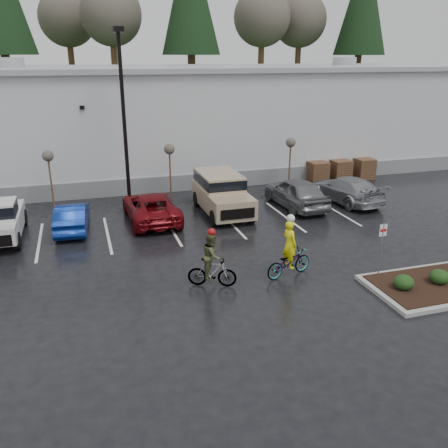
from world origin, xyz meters
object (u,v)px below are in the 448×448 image
object	(u,v)px
sapling_west	(48,159)
sapling_mid	(169,152)
sapling_east	(291,145)
cyclist_olive	(212,265)
car_blue	(72,217)
car_far_silver	(346,189)
cyclist_hivis	(289,257)
pallet_stack_a	(317,172)
car_grey	(296,192)
lamppost	(123,101)
pallet_stack_b	(340,170)
fire_lane_sign	(382,244)
pallet_stack_c	(364,168)
suv_tan	(222,194)
car_red	(151,207)

from	to	relation	value
sapling_west	sapling_mid	size ratio (longest dim) A/B	1.00
sapling_east	cyclist_olive	size ratio (longest dim) A/B	1.44
sapling_mid	car_blue	bearing A→B (deg)	-144.93
car_blue	cyclist_olive	size ratio (longest dim) A/B	1.81
car_far_silver	cyclist_hivis	world-z (taller)	cyclist_hivis
pallet_stack_a	car_grey	distance (m)	5.95
sapling_mid	pallet_stack_a	world-z (taller)	sapling_mid
lamppost	car_far_silver	xyz separation A→B (m)	(11.91, -2.59, -4.96)
pallet_stack_b	cyclist_olive	xyz separation A→B (m)	(-12.45, -12.50, 0.14)
fire_lane_sign	cyclist_olive	bearing A→B (deg)	167.88
pallet_stack_b	car_far_silver	bearing A→B (deg)	-116.51
lamppost	pallet_stack_c	size ratio (longest dim) A/B	6.83
fire_lane_sign	car_far_silver	xyz separation A→B (m)	(4.11, 9.21, -0.68)
car_far_silver	suv_tan	bearing A→B (deg)	-7.55
lamppost	fire_lane_sign	xyz separation A→B (m)	(7.80, -11.80, -4.28)
sapling_mid	car_grey	distance (m)	7.48
sapling_west	suv_tan	bearing A→B (deg)	-22.37
car_red	car_far_silver	bearing A→B (deg)	178.47
pallet_stack_c	cyclist_olive	xyz separation A→B (m)	(-14.25, -12.50, 0.14)
lamppost	sapling_west	xyz separation A→B (m)	(-4.00, 1.00, -2.96)
pallet_stack_a	car_grey	bearing A→B (deg)	-128.99
car_red	suv_tan	world-z (taller)	suv_tan
lamppost	cyclist_hivis	world-z (taller)	lamppost
car_far_silver	cyclist_olive	bearing A→B (deg)	30.84
sapling_west	pallet_stack_a	distance (m)	16.66
pallet_stack_a	car_far_silver	xyz separation A→B (m)	(-0.59, -4.59, 0.05)
sapling_east	pallet_stack_b	size ratio (longest dim) A/B	2.37
sapling_mid	pallet_stack_b	world-z (taller)	sapling_mid
sapling_west	sapling_mid	world-z (taller)	same
fire_lane_sign	pallet_stack_a	bearing A→B (deg)	71.19
pallet_stack_c	cyclist_hivis	distance (m)	16.82
car_blue	cyclist_olive	xyz separation A→B (m)	(4.77, -7.63, 0.15)
suv_tan	car_far_silver	bearing A→B (deg)	-0.49
pallet_stack_b	suv_tan	distance (m)	10.65
sapling_east	pallet_stack_a	size ratio (longest dim) A/B	2.37
pallet_stack_a	cyclist_hivis	distance (m)	14.71
sapling_mid	car_red	size ratio (longest dim) A/B	0.62
car_far_silver	lamppost	bearing A→B (deg)	-19.31
suv_tan	car_blue	bearing A→B (deg)	-177.36
sapling_east	pallet_stack_b	distance (m)	4.78
pallet_stack_a	car_blue	size ratio (longest dim) A/B	0.34
lamppost	cyclist_olive	bearing A→B (deg)	-80.56
cyclist_olive	car_blue	bearing A→B (deg)	54.85
sapling_east	cyclist_hivis	xyz separation A→B (m)	(-5.25, -11.50, -1.98)
lamppost	sapling_west	size ratio (longest dim) A/B	2.88
sapling_east	pallet_stack_a	world-z (taller)	sapling_east
cyclist_hivis	pallet_stack_b	bearing A→B (deg)	-53.07
cyclist_hivis	pallet_stack_c	bearing A→B (deg)	-57.97
sapling_west	car_red	xyz separation A→B (m)	(4.78, -3.59, -2.01)
sapling_east	cyclist_olive	bearing A→B (deg)	-125.67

